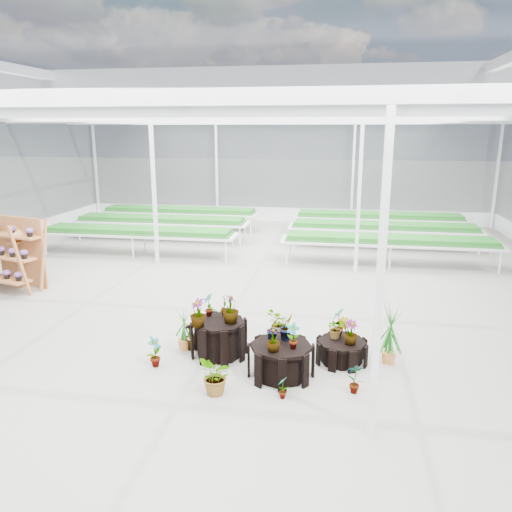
% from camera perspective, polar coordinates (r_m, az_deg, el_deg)
% --- Properties ---
extents(ground_plane, '(24.00, 24.00, 0.00)m').
position_cam_1_polar(ground_plane, '(11.19, -3.83, -6.77)').
color(ground_plane, gray).
rests_on(ground_plane, ground).
extents(greenhouse_shell, '(18.00, 24.00, 4.50)m').
position_cam_1_polar(greenhouse_shell, '(10.60, -4.03, 4.67)').
color(greenhouse_shell, white).
rests_on(greenhouse_shell, ground).
extents(steel_frame, '(18.00, 24.00, 4.50)m').
position_cam_1_polar(steel_frame, '(10.60, -4.03, 4.67)').
color(steel_frame, silver).
rests_on(steel_frame, ground).
extents(nursery_benches, '(16.00, 7.00, 0.84)m').
position_cam_1_polar(nursery_benches, '(17.89, 1.43, 2.69)').
color(nursery_benches, silver).
rests_on(nursery_benches, ground).
extents(plinth_tall, '(1.30, 1.30, 0.67)m').
position_cam_1_polar(plinth_tall, '(9.19, -4.24, -9.36)').
color(plinth_tall, black).
rests_on(plinth_tall, ground).
extents(plinth_mid, '(1.23, 1.23, 0.56)m').
position_cam_1_polar(plinth_mid, '(8.48, 2.86, -11.84)').
color(plinth_mid, black).
rests_on(plinth_mid, ground).
extents(plinth_low, '(1.14, 1.14, 0.40)m').
position_cam_1_polar(plinth_low, '(9.11, 9.75, -10.70)').
color(plinth_low, black).
rests_on(plinth_low, ground).
extents(shelf_rack, '(1.92, 1.36, 1.84)m').
position_cam_1_polar(shelf_rack, '(14.16, -26.40, 0.14)').
color(shelf_rack, '#9F5E31').
rests_on(shelf_rack, ground).
extents(bird_table, '(0.45, 0.45, 1.63)m').
position_cam_1_polar(bird_table, '(14.41, -25.60, 0.02)').
color(bird_table, '#A5753E').
rests_on(bird_table, ground).
extents(nursery_plants, '(4.35, 3.09, 1.28)m').
position_cam_1_polar(nursery_plants, '(9.03, 0.92, -8.70)').
color(nursery_plants, '#1A5E1B').
rests_on(nursery_plants, ground).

